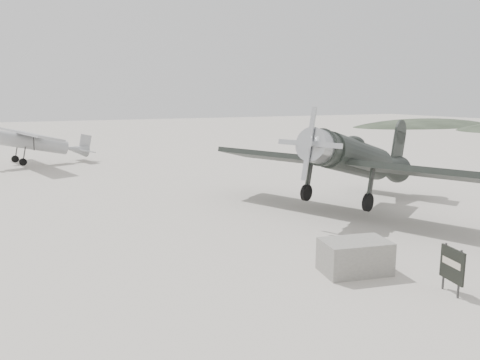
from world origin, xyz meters
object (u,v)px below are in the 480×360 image
at_px(sign_board, 452,266).
at_px(lowwing_monoplane, 359,159).
at_px(highwing_monoplane, 37,140).
at_px(equipment_block, 355,257).

bearing_deg(sign_board, lowwing_monoplane, 76.80).
bearing_deg(highwing_monoplane, sign_board, -87.52).
bearing_deg(lowwing_monoplane, sign_board, -138.45).
relative_size(highwing_monoplane, sign_board, 8.19).
xyz_separation_m(equipment_block, sign_board, (1.23, -2.11, 0.26)).
distance_m(highwing_monoplane, sign_board, 28.76).
height_order(lowwing_monoplane, equipment_block, lowwing_monoplane).
bearing_deg(equipment_block, highwing_monoplane, 105.32).
bearing_deg(sign_board, equipment_block, 131.60).
height_order(lowwing_monoplane, sign_board, lowwing_monoplane).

